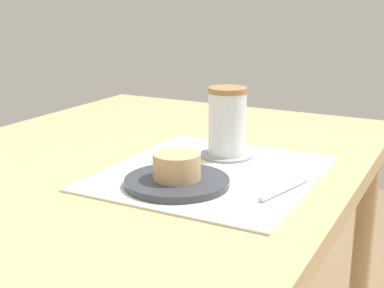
% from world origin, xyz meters
% --- Properties ---
extents(dining_table, '(1.27, 0.85, 0.73)m').
position_xyz_m(dining_table, '(0.00, 0.00, 0.66)').
color(dining_table, tan).
rests_on(dining_table, ground_plane).
extents(placemat, '(0.39, 0.36, 0.00)m').
position_xyz_m(placemat, '(0.05, -0.18, 0.74)').
color(placemat, silver).
rests_on(placemat, dining_table).
extents(pastry_plate, '(0.17, 0.17, 0.01)m').
position_xyz_m(pastry_plate, '(-0.04, -0.16, 0.74)').
color(pastry_plate, '#333842').
rests_on(pastry_plate, placemat).
extents(pastry, '(0.08, 0.08, 0.04)m').
position_xyz_m(pastry, '(-0.04, -0.16, 0.77)').
color(pastry, tan).
rests_on(pastry, pastry_plate).
extents(coffee_coaster, '(0.10, 0.10, 0.00)m').
position_xyz_m(coffee_coaster, '(0.15, -0.16, 0.74)').
color(coffee_coaster, '#99999E').
rests_on(coffee_coaster, placemat).
extents(coffee_mug, '(0.11, 0.07, 0.13)m').
position_xyz_m(coffee_mug, '(0.15, -0.16, 0.81)').
color(coffee_mug, white).
rests_on(coffee_mug, coffee_coaster).
extents(teaspoon, '(0.13, 0.04, 0.01)m').
position_xyz_m(teaspoon, '(0.02, -0.33, 0.74)').
color(teaspoon, silver).
rests_on(teaspoon, placemat).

